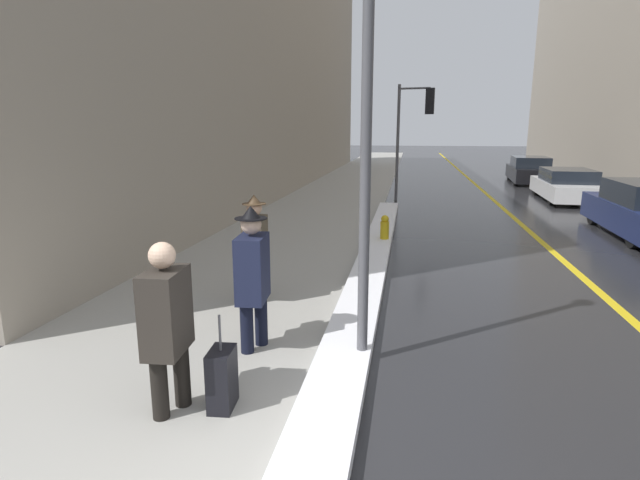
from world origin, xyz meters
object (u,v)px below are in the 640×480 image
Objects in this scene: lamp_post at (367,103)px; traffic_light_near at (417,117)px; rolling_suitcase at (222,379)px; fire_hydrant at (385,230)px; pedestrian_in_fedora at (253,273)px; pedestrian_with_shoulder_bag at (167,321)px; pedestrian_in_glasses at (255,244)px; parked_car_white at (566,185)px; parked_car_black at (529,170)px.

lamp_post reaches higher than traffic_light_near.
traffic_light_near is 15.04m from rolling_suitcase.
traffic_light_near is 5.99× the size of fire_hydrant.
pedestrian_with_shoulder_bag is at bearing -17.87° from pedestrian_in_fedora.
traffic_light_near is 12.12m from pedestrian_in_glasses.
pedestrian_with_shoulder_bag is 1.74× the size of rolling_suitcase.
lamp_post is 1.15× the size of traffic_light_near.
traffic_light_near is 2.53× the size of pedestrian_with_shoulder_bag.
parked_car_white is at bearing 66.90° from lamp_post.
lamp_post is at bearing -84.03° from traffic_light_near.
lamp_post is 2.34m from pedestrian_in_fedora.
rolling_suitcase is at bearing -0.28° from pedestrian_in_fedora.
lamp_post is at bearing 130.83° from rolling_suitcase.
pedestrian_in_fedora is 1.86× the size of rolling_suitcase.
lamp_post is 2.87× the size of pedestrian_in_glasses.
parked_car_black is at bearing 2.05° from parked_car_white.
fire_hydrant is (1.26, 5.89, -0.62)m from pedestrian_in_fedora.
pedestrian_with_shoulder_bag is 7.56m from fire_hydrant.
parked_car_black is (5.69, 7.66, -2.43)m from traffic_light_near.
rolling_suitcase is (0.59, -2.99, -0.61)m from pedestrian_in_glasses.
pedestrian_in_fedora is at bearing -102.09° from fire_hydrant.
lamp_post is 2.72× the size of pedestrian_in_fedora.
parked_car_black is 7.03× the size of fire_hydrant.
parked_car_black is at bearing 73.32° from lamp_post.
traffic_light_near reaches higher than pedestrian_in_fedora.
pedestrian_in_fedora is at bearing 179.72° from rolling_suitcase.
traffic_light_near reaches higher than rolling_suitcase.
parked_car_black is at bearing 62.03° from traffic_light_near.
traffic_light_near is at bearing 104.83° from parked_car_white.
pedestrian_in_fedora reaches higher than rolling_suitcase.
parked_car_white is at bearing 149.06° from pedestrian_with_shoulder_bag.
parked_car_white is at bearing 143.35° from pedestrian_in_glasses.
pedestrian_in_fedora is 22.34m from parked_car_black.
lamp_post reaches higher than pedestrian_with_shoulder_bag.
traffic_light_near reaches higher than fire_hydrant.
pedestrian_in_fedora is at bearing -89.65° from traffic_light_near.
rolling_suitcase is (0.10, -1.34, -0.66)m from pedestrian_in_fedora.
parked_car_black is at bearing 152.55° from pedestrian_in_glasses.
pedestrian_with_shoulder_bag is at bearing -78.00° from rolling_suitcase.
lamp_post reaches higher than fire_hydrant.
lamp_post is at bearing 159.57° from parked_car_white.
parked_car_black is (7.64, 20.99, -0.35)m from pedestrian_in_fedora.
traffic_light_near is 15.14m from pedestrian_with_shoulder_bag.
lamp_post reaches higher than parked_car_black.
pedestrian_in_glasses is at bearing -112.42° from fire_hydrant.
traffic_light_near is 6.26m from parked_car_white.
fire_hydrant is at bearing 166.23° from rolling_suitcase.
pedestrian_in_fedora is at bearing 155.19° from parked_car_white.
traffic_light_near is 0.85× the size of parked_car_black.
fire_hydrant is (1.16, 7.23, 0.04)m from rolling_suitcase.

